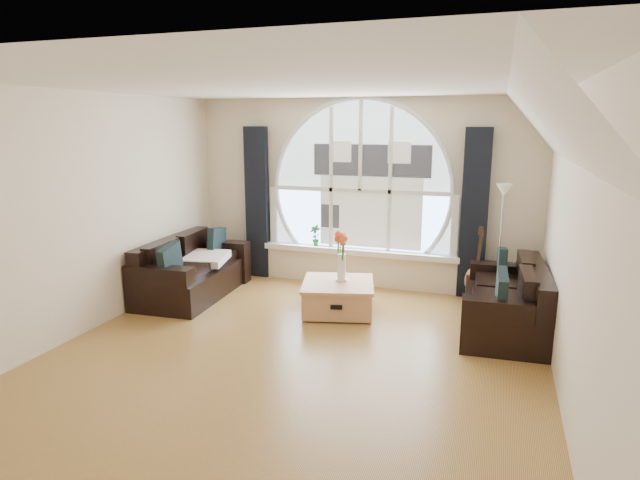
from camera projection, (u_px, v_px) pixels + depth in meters
The scene contains 21 objects.
ground at pixel (292, 358), 5.40m from camera, with size 5.00×5.50×0.01m, color brown.
ceiling at pixel (288, 84), 4.82m from camera, with size 5.00×5.50×0.01m, color silver.
wall_back at pixel (361, 194), 7.65m from camera, with size 5.00×0.01×2.70m, color beige.
wall_front at pixel (79, 334), 2.57m from camera, with size 5.00×0.01×2.70m, color beige.
wall_left at pixel (82, 215), 5.89m from camera, with size 0.01×5.50×2.70m, color beige.
wall_right at pixel (574, 248), 4.33m from camera, with size 0.01×5.50×2.70m, color beige.
attic_slope at pixel (546, 123), 4.20m from camera, with size 0.92×5.50×0.72m, color silver.
arched_window at pixel (361, 175), 7.56m from camera, with size 2.60×0.06×2.15m, color silver.
window_sill at pixel (358, 251), 7.74m from camera, with size 2.90×0.22×0.08m, color white.
window_frame at pixel (360, 175), 7.54m from camera, with size 2.76×0.08×2.15m, color white.
neighbor_house at pixel (371, 184), 7.53m from camera, with size 1.70×0.02×1.50m, color silver.
curtain_left at pixel (257, 203), 8.08m from camera, with size 0.35×0.12×2.30m, color black.
curtain_right at pixel (474, 214), 7.08m from camera, with size 0.35×0.12×2.30m, color black.
sofa_left at pixel (193, 267), 7.30m from camera, with size 0.89×1.78×0.79m, color black.
sofa_right at pixel (505, 296), 6.08m from camera, with size 0.86×1.73×0.77m, color black.
coffee_chest at pixel (338, 295), 6.69m from camera, with size 0.88×0.88×0.43m, color tan.
throw_blanket at pixel (206, 258), 7.38m from camera, with size 0.55×0.55×0.10m, color silver.
vase_flowers at pixel (342, 251), 6.63m from camera, with size 0.24×0.24×0.70m, color white.
floor_lamp at pixel (500, 246), 6.83m from camera, with size 0.24×0.24×1.60m, color #B2B2B2.
guitar at pixel (479, 264), 6.97m from camera, with size 0.36×0.24×1.06m, color #955C30.
potted_plant at pixel (315, 235), 7.91m from camera, with size 0.17×0.11×0.31m, color #1E6023.
Camera 1 is at (1.88, -4.65, 2.36)m, focal length 29.70 mm.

